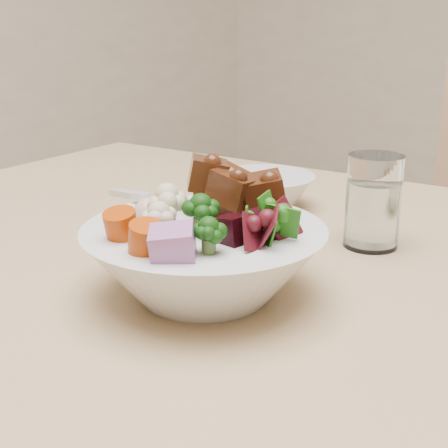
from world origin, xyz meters
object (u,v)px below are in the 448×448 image
at_px(dining_table, 425,379).
at_px(food_bowl, 207,257).
at_px(side_bowl, 264,191).
at_px(water_glass, 373,205).

relative_size(dining_table, food_bowl, 7.32).
xyz_separation_m(dining_table, side_bowl, (-0.30, 0.15, 0.10)).
height_order(dining_table, food_bowl, food_bowl).
relative_size(water_glass, side_bowl, 0.77).
relative_size(dining_table, side_bowl, 11.98).
bearing_deg(water_glass, dining_table, -42.40).
height_order(water_glass, side_bowl, water_glass).
height_order(food_bowl, side_bowl, food_bowl).
distance_m(water_glass, side_bowl, 0.19).
bearing_deg(water_glass, side_bowl, 165.89).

